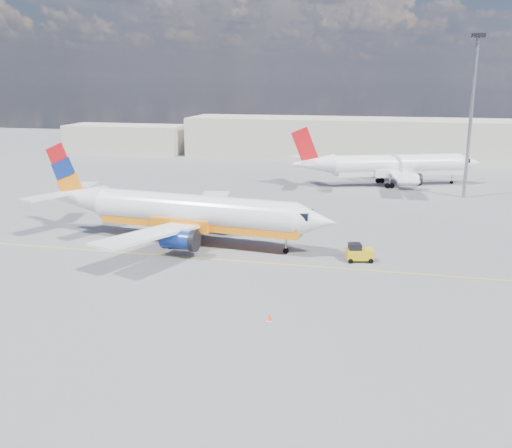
% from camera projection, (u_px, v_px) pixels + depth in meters
% --- Properties ---
extents(ground, '(240.00, 240.00, 0.00)m').
position_uv_depth(ground, '(245.00, 273.00, 49.16)').
color(ground, '#5E5E63').
rests_on(ground, ground).
extents(taxi_line, '(70.00, 0.15, 0.01)m').
position_uv_depth(taxi_line, '(253.00, 262.00, 51.98)').
color(taxi_line, yellow).
rests_on(taxi_line, ground).
extents(terminal_main, '(70.00, 14.00, 8.00)m').
position_uv_depth(terminal_main, '(356.00, 138.00, 117.80)').
color(terminal_main, beige).
rests_on(terminal_main, ground).
extents(terminal_annex, '(26.00, 10.00, 6.00)m').
position_uv_depth(terminal_annex, '(127.00, 139.00, 126.07)').
color(terminal_annex, beige).
rests_on(terminal_annex, ground).
extents(main_jet, '(31.96, 25.10, 9.68)m').
position_uv_depth(main_jet, '(185.00, 212.00, 57.11)').
color(main_jet, white).
rests_on(main_jet, ground).
extents(second_jet, '(30.15, 22.83, 9.19)m').
position_uv_depth(second_jet, '(391.00, 166.00, 87.52)').
color(second_jet, white).
rests_on(second_jet, ground).
extents(gse_tug, '(2.63, 1.98, 1.70)m').
position_uv_depth(gse_tug, '(359.00, 253.00, 51.97)').
color(gse_tug, black).
rests_on(gse_tug, ground).
extents(traffic_cone, '(0.39, 0.39, 0.54)m').
position_uv_depth(traffic_cone, '(270.00, 317.00, 39.43)').
color(traffic_cone, white).
rests_on(traffic_cone, ground).
extents(floodlight_mast, '(1.59, 1.59, 21.83)m').
position_uv_depth(floodlight_mast, '(472.00, 102.00, 76.26)').
color(floodlight_mast, gray).
rests_on(floodlight_mast, ground).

